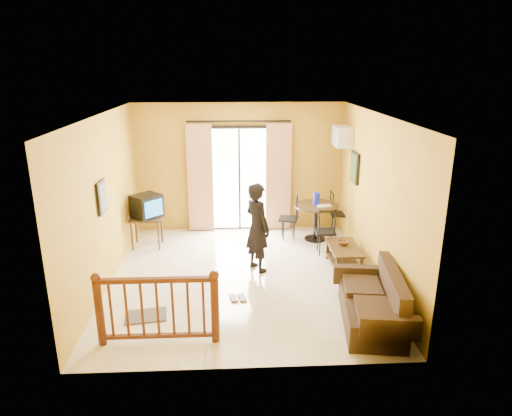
{
  "coord_description": "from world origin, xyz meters",
  "views": [
    {
      "loc": [
        -0.13,
        -7.24,
        3.56
      ],
      "look_at": [
        0.25,
        0.2,
        1.2
      ],
      "focal_mm": 32.0,
      "sensor_mm": 36.0,
      "label": 1
    }
  ],
  "objects_px": {
    "coffee_table": "(344,254)",
    "standing_person": "(257,227)",
    "television": "(147,206)",
    "dining_table": "(316,212)",
    "sofa": "(375,305)"
  },
  "relations": [
    {
      "from": "television",
      "to": "dining_table",
      "type": "distance_m",
      "value": 3.46
    },
    {
      "from": "coffee_table",
      "to": "sofa",
      "type": "relative_size",
      "value": 0.54
    },
    {
      "from": "sofa",
      "to": "standing_person",
      "type": "xyz_separation_m",
      "value": [
        -1.57,
        1.89,
        0.51
      ]
    },
    {
      "from": "standing_person",
      "to": "dining_table",
      "type": "bearing_deg",
      "value": -76.27
    },
    {
      "from": "television",
      "to": "sofa",
      "type": "xyz_separation_m",
      "value": [
        3.72,
        -3.1,
        -0.56
      ]
    },
    {
      "from": "coffee_table",
      "to": "television",
      "type": "bearing_deg",
      "value": 161.7
    },
    {
      "from": "coffee_table",
      "to": "sofa",
      "type": "distance_m",
      "value": 1.87
    },
    {
      "from": "sofa",
      "to": "coffee_table",
      "type": "bearing_deg",
      "value": 97.81
    },
    {
      "from": "coffee_table",
      "to": "standing_person",
      "type": "xyz_separation_m",
      "value": [
        -1.57,
        0.02,
        0.53
      ]
    },
    {
      "from": "dining_table",
      "to": "standing_person",
      "type": "relative_size",
      "value": 0.57
    },
    {
      "from": "coffee_table",
      "to": "sofa",
      "type": "height_order",
      "value": "sofa"
    },
    {
      "from": "dining_table",
      "to": "coffee_table",
      "type": "xyz_separation_m",
      "value": [
        0.27,
        -1.43,
        -0.33
      ]
    },
    {
      "from": "coffee_table",
      "to": "standing_person",
      "type": "bearing_deg",
      "value": 179.33
    },
    {
      "from": "coffee_table",
      "to": "sofa",
      "type": "xyz_separation_m",
      "value": [
        0.0,
        -1.87,
        0.02
      ]
    },
    {
      "from": "television",
      "to": "dining_table",
      "type": "relative_size",
      "value": 0.75
    }
  ]
}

